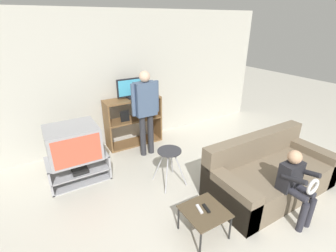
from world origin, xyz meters
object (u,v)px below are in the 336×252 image
Objects in this scene: remote_control_white at (199,209)px; person_seated_child at (296,181)px; tv_stand at (79,169)px; television_flat at (132,89)px; snack_table at (204,213)px; person_standing_adult at (146,106)px; media_shelf at (133,121)px; remote_control_black at (206,208)px; couch at (269,174)px; folding_stool at (169,156)px; television_main at (73,142)px.

person_seated_child is at bearing -5.79° from remote_control_white.
tv_stand is 1.51× the size of television_flat.
snack_table is 2.21m from person_standing_adult.
remote_control_black is at bearing -94.54° from media_shelf.
television_flat reaches higher than tv_stand.
remote_control_white is (-0.31, -2.62, -0.80)m from television_flat.
person_standing_adult is at bearing 109.22° from person_seated_child.
tv_stand is 1.51m from media_shelf.
person_seated_child is at bearing -7.88° from remote_control_black.
person_standing_adult is (0.32, 2.05, 0.61)m from remote_control_white.
media_shelf is 1.17× the size of person_seated_child.
person_standing_adult is at bearing 93.80° from remote_control_black.
remote_control_white is 1.26m from person_seated_child.
remote_control_black is 0.07× the size of couch.
folding_stool is 0.61× the size of person_seated_child.
snack_table is at bearing -95.23° from media_shelf.
folding_stool is 1.22× the size of snack_table.
tv_stand is 1.55× the size of folding_stool.
remote_control_black is 1.36m from couch.
folding_stool reaches higher than remote_control_white.
media_shelf is 0.67m from television_flat.
media_shelf reaches higher than remote_control_black.
television_flat reaches higher than remote_control_black.
television_flat reaches higher than person_seated_child.
television_flat is at bearing 95.50° from remote_control_black.
folding_stool is 1.09m from remote_control_black.
person_standing_adult is at bearing -86.18° from media_shelf.
person_standing_adult is (-1.10, 1.92, 0.70)m from couch.
couch reaches higher than tv_stand.
folding_stool is 1.73m from person_seated_child.
person_seated_child is (0.96, -1.44, 0.08)m from folding_stool.
folding_stool is at bearing -33.70° from television_main.
folding_stool is (1.22, -0.81, 0.28)m from tv_stand.
television_flat is 3.19m from person_seated_child.
television_flat is at bearing 106.03° from person_seated_child.
folding_stool is at bearing 91.23° from remote_control_white.
television_flat is at bearing 91.27° from person_standing_adult.
remote_control_white is 0.07× the size of couch.
person_standing_adult is at bearing 7.85° from television_main.
person_standing_adult is at bearing -88.73° from television_flat.
snack_table is 0.06m from remote_control_black.
television_main is 5.22× the size of remote_control_black.
media_shelf is at bearing 87.48° from folding_stool.
television_main is 1.24× the size of television_flat.
snack_table is (-0.24, -2.64, -0.18)m from media_shelf.
folding_stool is 0.30× the size of couch.
media_shelf is at bearing 106.58° from person_seated_child.
television_main is 0.47× the size of person_standing_adult.
snack_table is (-0.26, -2.66, -0.85)m from television_flat.
television_main is 2.21m from remote_control_black.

